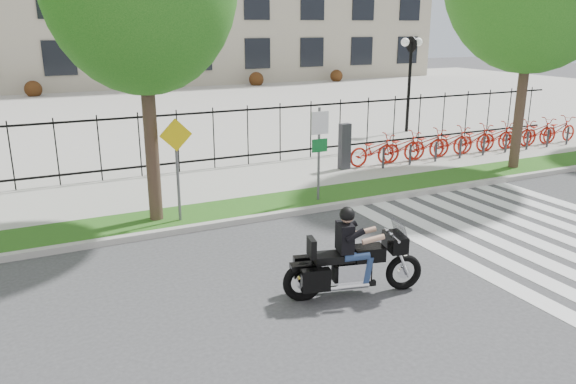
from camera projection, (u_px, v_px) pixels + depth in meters
name	position (u px, v px, depth m)	size (l,w,h in m)	color
ground	(371.00, 280.00, 10.74)	(120.00, 120.00, 0.00)	#38383B
curb	(280.00, 214.00, 14.25)	(60.00, 0.20, 0.15)	#ACA9A2
grass_verge	(267.00, 205.00, 14.99)	(60.00, 1.50, 0.15)	#1C4A12
sidewalk	(234.00, 183.00, 17.14)	(60.00, 3.50, 0.15)	#AEACA3
plaza	(126.00, 109.00, 32.27)	(80.00, 34.00, 0.10)	#AEACA3
crosswalk_stripes	(548.00, 240.00, 12.77)	(5.70, 8.00, 0.01)	silver
iron_fence	(214.00, 138.00, 18.34)	(30.00, 0.06, 2.00)	black
lamp_post_right	(411.00, 61.00, 24.37)	(1.06, 0.70, 4.25)	black
bike_share_station	(473.00, 139.00, 20.67)	(11.16, 0.88, 1.50)	#2D2D33
sign_pole_regulatory	(319.00, 142.00, 14.77)	(0.50, 0.09, 2.50)	#59595B
sign_pole_warning	(177.00, 156.00, 13.17)	(0.78, 0.09, 2.49)	#59595B
motorcycle_rider	(354.00, 260.00, 10.00)	(2.58, 1.09, 2.02)	black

